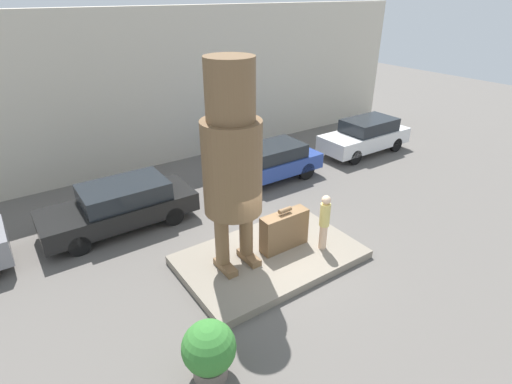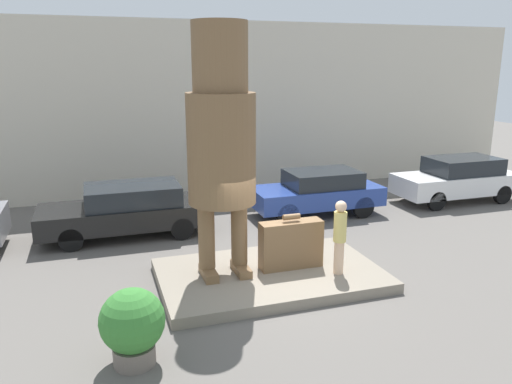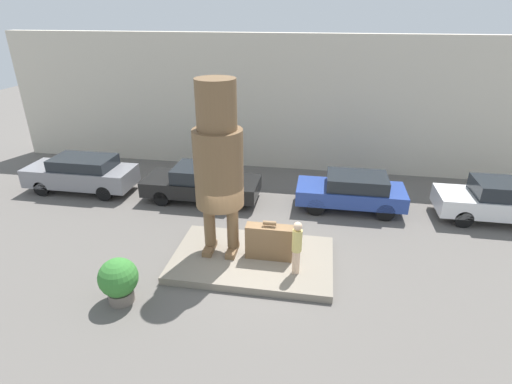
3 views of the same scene
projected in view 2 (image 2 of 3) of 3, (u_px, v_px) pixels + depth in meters
name	position (u px, v px, depth m)	size (l,w,h in m)	color
ground_plane	(270.00, 280.00, 11.52)	(60.00, 60.00, 0.00)	#605B56
pedestal	(270.00, 275.00, 11.49)	(5.04, 3.16, 0.24)	gray
building_backdrop	(192.00, 109.00, 18.78)	(28.00, 0.60, 6.41)	beige
statue_figure	(221.00, 133.00, 10.55)	(1.48, 1.48, 5.46)	brown
giant_suitcase	(291.00, 244.00, 11.53)	(1.47, 0.43, 1.29)	brown
tourist	(340.00, 234.00, 11.08)	(0.29, 0.29, 1.70)	beige
parked_car_black	(128.00, 209.00, 14.36)	(4.79, 1.88, 1.49)	black
parked_car_blue	(318.00, 191.00, 16.35)	(4.24, 1.76, 1.47)	#284293
parked_car_white	(458.00, 179.00, 17.95)	(4.51, 1.75, 1.60)	silver
planter_pot	(132.00, 325.00, 8.14)	(1.08, 1.08, 1.33)	#70665B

